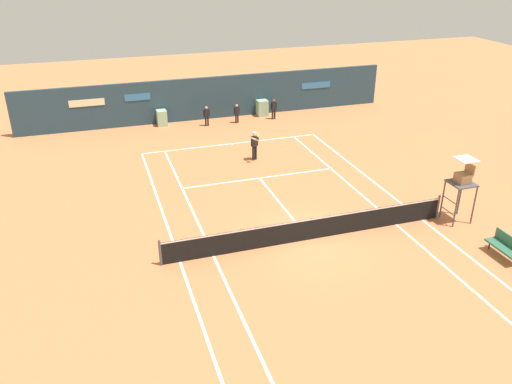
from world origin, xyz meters
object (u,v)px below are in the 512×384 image
object	(u,v)px
player_on_baseline	(255,143)
ball_kid_left_post	(207,115)
player_bench	(506,245)
tennis_ball_mid_court	(286,150)
tennis_ball_near_service_line	(238,150)
umpire_chair	(462,181)
ball_kid_centre_post	(274,108)
ball_kid_right_post	(237,112)
tennis_ball_by_sideline	(242,228)

from	to	relation	value
player_on_baseline	ball_kid_left_post	distance (m)	6.72
player_bench	player_on_baseline	xyz separation A→B (m)	(-5.99, 12.32, 0.46)
tennis_ball_mid_court	tennis_ball_near_service_line	bearing A→B (deg)	159.85
umpire_chair	ball_kid_centre_post	bearing A→B (deg)	9.37
umpire_chair	ball_kid_right_post	xyz separation A→B (m)	(-5.22, 15.90, -1.15)
ball_kid_right_post	tennis_ball_by_sideline	xyz separation A→B (m)	(-3.79, -13.76, -0.70)
player_bench	ball_kid_right_post	xyz separation A→B (m)	(-5.09, 18.94, 0.22)
ball_kid_left_post	player_bench	bearing A→B (deg)	110.76
player_bench	tennis_ball_by_sideline	size ratio (longest dim) A/B	21.88
ball_kid_left_post	tennis_ball_by_sideline	xyz separation A→B (m)	(-1.75, -13.76, -0.72)
player_on_baseline	tennis_ball_by_sideline	bearing A→B (deg)	42.38
player_on_baseline	tennis_ball_mid_court	xyz separation A→B (m)	(2.14, 0.78, -0.94)
ball_kid_left_post	tennis_ball_by_sideline	distance (m)	13.89
tennis_ball_near_service_line	tennis_ball_by_sideline	bearing A→B (deg)	-105.37
ball_kid_right_post	ball_kid_centre_post	distance (m)	2.59
ball_kid_right_post	tennis_ball_mid_court	size ratio (longest dim) A/B	18.64
ball_kid_left_post	ball_kid_right_post	distance (m)	2.04
ball_kid_centre_post	player_on_baseline	bearing A→B (deg)	59.09
ball_kid_centre_post	tennis_ball_near_service_line	world-z (taller)	ball_kid_centre_post
player_on_baseline	tennis_ball_mid_court	bearing A→B (deg)	174.36
ball_kid_centre_post	tennis_ball_by_sideline	size ratio (longest dim) A/B	20.37
tennis_ball_by_sideline	player_on_baseline	bearing A→B (deg)	67.92
umpire_chair	tennis_ball_near_service_line	bearing A→B (deg)	30.82
umpire_chair	player_bench	xyz separation A→B (m)	(-0.12, -3.03, -1.37)
tennis_ball_mid_court	tennis_ball_near_service_line	size ratio (longest dim) A/B	1.00
player_on_baseline	tennis_ball_by_sideline	xyz separation A→B (m)	(-2.90, -7.14, -0.94)
ball_kid_centre_post	ball_kid_right_post	bearing A→B (deg)	-3.11
player_on_baseline	ball_kid_right_post	bearing A→B (deg)	-123.27
umpire_chair	tennis_ball_by_sideline	size ratio (longest dim) A/B	42.09
tennis_ball_mid_court	tennis_ball_by_sideline	size ratio (longest dim) A/B	1.00
tennis_ball_by_sideline	umpire_chair	bearing A→B (deg)	-13.36
player_bench	tennis_ball_near_service_line	xyz separation A→B (m)	(-6.45, 14.05, -0.48)
ball_kid_left_post	tennis_ball_by_sideline	size ratio (longest dim) A/B	19.28
ball_kid_left_post	ball_kid_centre_post	distance (m)	4.64
tennis_ball_by_sideline	tennis_ball_mid_court	bearing A→B (deg)	57.53
player_on_baseline	tennis_ball_near_service_line	xyz separation A→B (m)	(-0.46, 1.73, -0.94)
player_bench	tennis_ball_mid_court	world-z (taller)	player_bench
player_bench	ball_kid_left_post	distance (m)	20.24
player_on_baseline	ball_kid_centre_post	bearing A→B (deg)	-143.35
tennis_ball_by_sideline	ball_kid_right_post	bearing A→B (deg)	74.58
ball_kid_centre_post	tennis_ball_near_service_line	size ratio (longest dim) A/B	20.37
player_on_baseline	tennis_ball_near_service_line	distance (m)	2.02
umpire_chair	tennis_ball_by_sideline	world-z (taller)	umpire_chair
umpire_chair	player_bench	size ratio (longest dim) A/B	1.92
player_on_baseline	ball_kid_centre_post	size ratio (longest dim) A/B	1.33
ball_kid_left_post	umpire_chair	bearing A→B (deg)	114.65
ball_kid_left_post	tennis_ball_mid_court	distance (m)	6.74
player_bench	ball_kid_right_post	bearing A→B (deg)	15.06
tennis_ball_by_sideline	ball_kid_centre_post	bearing A→B (deg)	65.10
ball_kid_centre_post	tennis_ball_mid_court	size ratio (longest dim) A/B	20.37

